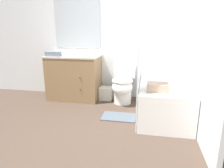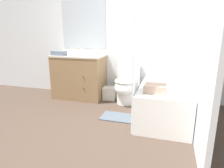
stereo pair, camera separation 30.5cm
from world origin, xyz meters
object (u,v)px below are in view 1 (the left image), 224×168
object	(u,v)px
vanity_cabinet	(74,77)
tissue_box	(91,53)
bathtub	(163,98)
hand_towel_folded	(53,54)
wastebasket	(106,93)
soap_dispenser	(93,53)
sink_faucet	(77,53)
bath_mat	(119,117)
toilet	(123,85)
bath_towel_folded	(157,87)

from	to	relation	value
vanity_cabinet	tissue_box	xyz separation A→B (m)	(0.34, 0.06, 0.47)
bathtub	tissue_box	world-z (taller)	tissue_box
hand_towel_folded	wastebasket	bearing A→B (deg)	12.19
vanity_cabinet	bathtub	bearing A→B (deg)	-15.57
vanity_cabinet	soap_dispenser	distance (m)	0.63
sink_faucet	tissue_box	distance (m)	0.36
tissue_box	bath_mat	size ratio (longest dim) A/B	0.27
sink_faucet	toilet	size ratio (longest dim) A/B	0.19
sink_faucet	bath_mat	distance (m)	1.64
sink_faucet	bath_towel_folded	size ratio (longest dim) A/B	0.49
wastebasket	bath_towel_folded	xyz separation A→B (m)	(0.94, -0.99, 0.46)
soap_dispenser	hand_towel_folded	distance (m)	0.75
sink_faucet	bath_towel_folded	bearing A→B (deg)	-35.62
wastebasket	hand_towel_folded	distance (m)	1.26
bath_mat	tissue_box	bearing A→B (deg)	129.46
toilet	tissue_box	distance (m)	0.86
sink_faucet	bath_towel_folded	distance (m)	1.96
bath_mat	soap_dispenser	bearing A→B (deg)	128.83
vanity_cabinet	wastebasket	distance (m)	0.71
toilet	bath_towel_folded	world-z (taller)	toilet
bath_towel_folded	bathtub	bearing A→B (deg)	75.10
hand_towel_folded	bath_towel_folded	bearing A→B (deg)	-22.26
sink_faucet	toilet	xyz separation A→B (m)	(0.98, -0.25, -0.55)
toilet	tissue_box	size ratio (longest dim) A/B	5.05
hand_towel_folded	bath_towel_folded	size ratio (longest dim) A/B	0.93
vanity_cabinet	bathtub	distance (m)	1.77
bathtub	wastebasket	bearing A→B (deg)	154.47
tissue_box	hand_towel_folded	bearing A→B (deg)	-161.23
sink_faucet	toilet	distance (m)	1.15
vanity_cabinet	bathtub	xyz separation A→B (m)	(1.70, -0.47, -0.17)
vanity_cabinet	bath_towel_folded	xyz separation A→B (m)	(1.57, -0.95, 0.14)
soap_dispenser	hand_towel_folded	xyz separation A→B (m)	(-0.73, -0.18, -0.02)
vanity_cabinet	bathtub	world-z (taller)	vanity_cabinet
hand_towel_folded	bath_towel_folded	xyz separation A→B (m)	(1.90, -0.78, -0.32)
sink_faucet	hand_towel_folded	bearing A→B (deg)	-133.36
vanity_cabinet	wastebasket	xyz separation A→B (m)	(0.63, 0.04, -0.31)
bathtub	hand_towel_folded	world-z (taller)	hand_towel_folded
sink_faucet	soap_dispenser	distance (m)	0.44
toilet	bath_towel_folded	distance (m)	1.09
sink_faucet	wastebasket	xyz separation A→B (m)	(0.63, -0.14, -0.77)
tissue_box	bath_mat	distance (m)	1.39
tissue_box	soap_dispenser	bearing A→B (deg)	-42.33
bathtub	bath_mat	world-z (taller)	bathtub
sink_faucet	hand_towel_folded	distance (m)	0.48
soap_dispenser	bath_towel_folded	distance (m)	1.55
hand_towel_folded	bath_mat	distance (m)	1.72
sink_faucet	wastebasket	distance (m)	1.01
toilet	bath_mat	world-z (taller)	toilet
bath_towel_folded	soap_dispenser	bearing A→B (deg)	140.81
vanity_cabinet	soap_dispenser	world-z (taller)	soap_dispenser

